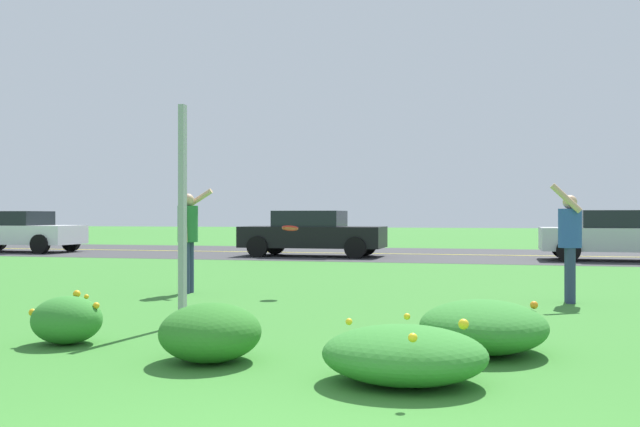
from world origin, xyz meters
TOP-DOWN VIEW (x-y plane):
  - ground_plane at (0.00, 10.44)m, footprint 120.00×120.00m
  - highway_strip at (0.00, 20.88)m, footprint 120.00×8.64m
  - highway_center_stripe at (0.00, 20.88)m, footprint 120.00×0.16m
  - daylily_clump_front_left at (0.24, 2.87)m, footprint 1.30×1.21m
  - daylily_clump_front_center at (0.82, 4.27)m, footprint 1.21×1.33m
  - daylily_clump_near_camera at (-1.54, 3.25)m, footprint 0.91×0.96m
  - daylily_clump_mid_right at (-3.31, 3.69)m, footprint 0.72×0.66m
  - sign_post_near_path at (-2.70, 5.11)m, footprint 0.07×0.10m
  - person_thrower_green_shirt at (-4.09, 8.28)m, footprint 0.54×0.50m
  - person_catcher_blue_shirt at (2.01, 8.48)m, footprint 0.47×0.50m
  - frisbee_red at (-2.32, 8.36)m, footprint 0.27×0.26m
  - car_white_leftmost at (-15.61, 18.93)m, footprint 4.50×2.00m
  - car_black_center_left at (-4.74, 18.93)m, footprint 4.50×2.00m
  - car_silver_center_right at (4.42, 18.93)m, footprint 4.50×2.00m

SIDE VIEW (x-z plane):
  - ground_plane at x=0.00m, z-range 0.00..0.00m
  - highway_strip at x=0.00m, z-range 0.00..0.01m
  - highway_center_stripe at x=0.00m, z-range 0.01..0.01m
  - daylily_clump_front_left at x=0.24m, z-range -0.02..0.47m
  - daylily_clump_mid_right at x=-3.31m, z-range -0.02..0.51m
  - daylily_clump_front_center at x=0.82m, z-range 0.00..0.50m
  - daylily_clump_near_camera at x=-1.54m, z-range 0.00..0.52m
  - car_white_leftmost at x=-15.61m, z-range 0.01..1.46m
  - car_black_center_left at x=-4.74m, z-range 0.01..1.46m
  - car_silver_center_right at x=4.42m, z-range 0.01..1.46m
  - person_catcher_blue_shirt at x=2.01m, z-range 0.08..1.86m
  - person_thrower_green_shirt at x=-4.09m, z-range 0.13..1.89m
  - frisbee_red at x=-2.32m, z-range 1.05..1.15m
  - sign_post_near_path at x=-2.70m, z-range 0.00..2.64m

